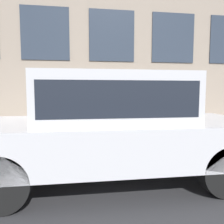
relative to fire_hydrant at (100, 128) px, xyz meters
name	(u,v)px	position (x,y,z in m)	size (l,w,h in m)	color
ground_plane	(81,155)	(-0.54, 0.50, -0.51)	(80.00, 80.00, 0.00)	#2D2D30
sidewalk	(81,140)	(0.73, 0.50, -0.45)	(2.53, 60.00, 0.12)	#B2ADA3
building_facade	(79,29)	(2.14, 0.50, 3.03)	(0.33, 40.00, 7.07)	gray
fire_hydrant	(100,128)	(0.00, 0.00, 0.00)	(0.37, 0.47, 0.77)	gold
person	(123,114)	(0.32, -0.65, 0.33)	(0.29, 0.19, 1.21)	#232328
parked_car_silver_near	(112,123)	(-2.00, -0.01, 0.43)	(1.83, 4.68, 1.72)	black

